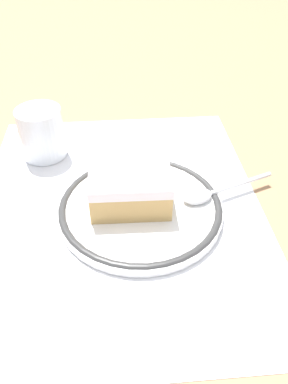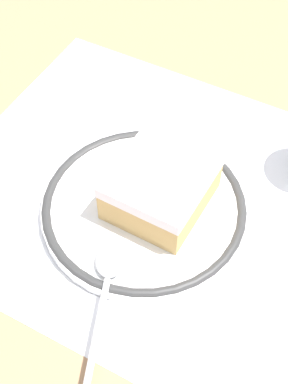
{
  "view_description": "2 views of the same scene",
  "coord_description": "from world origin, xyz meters",
  "px_view_note": "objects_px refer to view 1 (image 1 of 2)",
  "views": [
    {
      "loc": [
        0.35,
        -0.0,
        0.32
      ],
      "look_at": [
        0.01,
        0.02,
        0.03
      ],
      "focal_mm": 36.01,
      "sensor_mm": 36.0,
      "label": 1
    },
    {
      "loc": [
        -0.14,
        0.3,
        0.44
      ],
      "look_at": [
        0.01,
        0.02,
        0.03
      ],
      "focal_mm": 52.53,
      "sensor_mm": 36.0,
      "label": 2
    }
  ],
  "objects_px": {
    "plate": "(144,208)",
    "cup": "(45,136)",
    "spoon": "(211,193)",
    "cake_slice": "(134,185)"
  },
  "relations": [
    {
      "from": "cup",
      "to": "cake_slice",
      "type": "bearing_deg",
      "value": 43.0
    },
    {
      "from": "plate",
      "to": "cup",
      "type": "height_order",
      "value": "cup"
    },
    {
      "from": "plate",
      "to": "spoon",
      "type": "height_order",
      "value": "spoon"
    },
    {
      "from": "spoon",
      "to": "cup",
      "type": "relative_size",
      "value": 1.78
    },
    {
      "from": "plate",
      "to": "spoon",
      "type": "relative_size",
      "value": 1.55
    },
    {
      "from": "plate",
      "to": "cake_slice",
      "type": "xyz_separation_m",
      "value": [
        -0.01,
        -0.01,
        0.03
      ]
    },
    {
      "from": "plate",
      "to": "cup",
      "type": "distance_m",
      "value": 0.19
    },
    {
      "from": "plate",
      "to": "cake_slice",
      "type": "relative_size",
      "value": 2.05
    },
    {
      "from": "plate",
      "to": "cake_slice",
      "type": "height_order",
      "value": "cake_slice"
    },
    {
      "from": "cake_slice",
      "to": "spoon",
      "type": "xyz_separation_m",
      "value": [
        0.0,
        0.09,
        -0.02
      ]
    }
  ]
}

